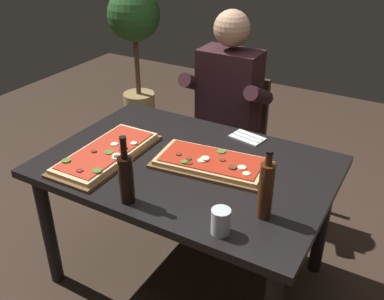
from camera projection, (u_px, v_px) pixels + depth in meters
ground_plane at (188, 273)px, 2.50m from camera, size 6.40×6.40×0.00m
dining_table at (187, 179)px, 2.18m from camera, size 1.40×0.96×0.74m
pizza_rectangular_front at (211, 163)px, 2.10m from camera, size 0.59×0.34×0.05m
pizza_rectangular_left at (106, 153)px, 2.18m from camera, size 0.29×0.61×0.05m
wine_bottle_dark at (266, 189)px, 1.71m from camera, size 0.06×0.06×0.31m
oil_bottle_amber at (126, 178)px, 1.80m from camera, size 0.06×0.06×0.31m
tumbler_near_camera at (221, 223)px, 1.66m from camera, size 0.08×0.08×0.11m
napkin_cutlery_set at (247, 137)px, 2.37m from camera, size 0.20×0.14×0.01m
diner_chair at (232, 134)px, 2.97m from camera, size 0.44×0.44×0.87m
seated_diner at (226, 105)px, 2.76m from camera, size 0.53×0.41×1.33m
potted_plant_corner at (135, 40)px, 3.76m from camera, size 0.45×0.45×1.28m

